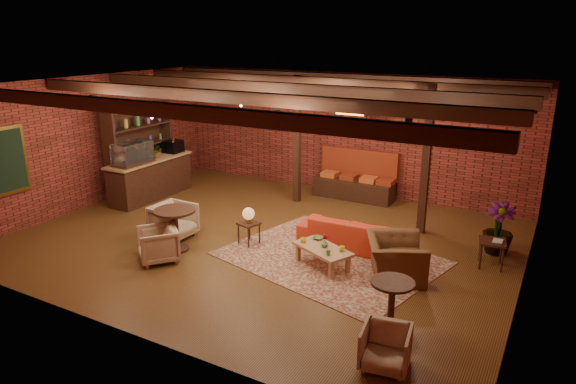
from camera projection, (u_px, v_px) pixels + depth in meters
The scene contains 29 objects.
floor at pixel (264, 239), 10.88m from camera, with size 10.00×10.00×0.00m, color #3A1E0E.
ceiling at pixel (262, 86), 9.93m from camera, with size 10.00×8.00×0.02m, color black.
wall_back at pixel (341, 133), 13.74m from camera, with size 10.00×0.02×3.20m, color maroon.
wall_front at pixel (110, 229), 7.07m from camera, with size 10.00×0.02×3.20m, color maroon.
wall_left at pixel (92, 141), 12.72m from camera, with size 0.02×8.00×3.20m, color maroon.
wall_right at pixel (532, 204), 8.09m from camera, with size 0.02×8.00×3.20m, color maroon.
ceiling_beams at pixel (262, 92), 9.96m from camera, with size 9.80×6.40×0.22m, color black, non-canonical shape.
ceiling_pipe at pixel (300, 95), 11.37m from camera, with size 0.12×0.12×9.60m, color black.
post_left at pixel (297, 140), 12.85m from camera, with size 0.16×0.16×3.20m, color black.
post_right at pixel (426, 161), 10.78m from camera, with size 0.16×0.16×3.20m, color black.
service_counter at pixel (150, 168), 13.38m from camera, with size 0.80×2.50×1.60m, color black, non-canonical shape.
plant_counter at pixel (157, 151), 13.37m from camera, with size 0.35×0.39×0.30m, color #337F33.
shelving_hutch at pixel (140, 151), 13.53m from camera, with size 0.52×2.00×2.40m, color black, non-canonical shape.
chalkboard_menu at pixel (6, 161), 10.77m from camera, with size 0.08×0.96×1.46m, color black.
banquette at pixel (354, 180), 13.42m from camera, with size 2.10×0.70×1.00m, color maroon, non-canonical shape.
service_sign at pixel (350, 111), 12.49m from camera, with size 0.86×0.06×0.30m, color #FF5119.
ceiling_spotlights at pixel (262, 103), 10.03m from camera, with size 6.40×4.40×0.28m, color black, non-canonical shape.
rug at pixel (330, 258), 9.93m from camera, with size 3.86×2.95×0.01m, color maroon.
sofa at pixel (354, 233), 10.34m from camera, with size 2.18×0.85×0.64m, color red.
coffee_table at pixel (322, 249), 9.48m from camera, with size 1.28×1.00×0.64m.
side_table_lamp at pixel (249, 216), 10.44m from camera, with size 0.46×0.46×0.79m.
round_table_left at pixel (175, 223), 10.16m from camera, with size 0.82×0.82×0.85m.
armchair_a at pixel (174, 219), 10.84m from camera, with size 0.79×0.74×0.81m, color beige.
armchair_b at pixel (158, 243), 9.74m from camera, with size 0.71×0.66×0.73m, color beige.
armchair_right at pixel (396, 252), 9.05m from camera, with size 1.11×0.72×0.97m, color brown.
side_table_book at pixel (492, 243), 9.45m from camera, with size 0.54×0.54×0.54m.
round_table_right at pixel (392, 297), 7.47m from camera, with size 0.64×0.64×0.75m.
armchair_far at pixel (386, 346), 6.62m from camera, with size 0.61×0.58×0.63m, color beige.
plant_tall at pixel (505, 178), 9.74m from camera, with size 1.73×1.73×3.08m, color #4C7F4C.
Camera 1 is at (5.35, -8.58, 4.19)m, focal length 32.00 mm.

